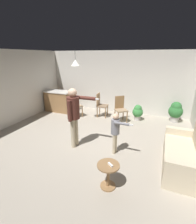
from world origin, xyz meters
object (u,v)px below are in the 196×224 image
at_px(side_table_by_couch, 108,173).
at_px(dining_chair_centre_back, 101,104).
at_px(dining_chair_by_counter, 75,105).
at_px(person_child, 116,129).
at_px(kitchen_counter, 59,101).
at_px(dining_chair_near_wall, 120,108).
at_px(potted_plant_by_wall, 138,112).
at_px(spare_remote_on_table, 110,165).
at_px(couch_floral, 187,155).
at_px(potted_plant_corner, 176,111).
at_px(person_adult, 74,112).

relative_size(side_table_by_couch, dining_chair_centre_back, 0.52).
bearing_deg(dining_chair_by_counter, dining_chair_centre_back, 57.21).
height_order(side_table_by_couch, dining_chair_by_counter, dining_chair_by_counter).
distance_m(side_table_by_couch, person_child, 1.30).
bearing_deg(kitchen_counter, dining_chair_near_wall, -3.19).
xyz_separation_m(side_table_by_couch, potted_plant_by_wall, (-0.02, 3.84, 0.02)).
distance_m(dining_chair_by_counter, spare_remote_on_table, 4.13).
height_order(dining_chair_centre_back, spare_remote_on_table, dining_chair_centre_back).
distance_m(couch_floral, kitchen_counter, 5.65).
distance_m(kitchen_counter, potted_plant_corner, 5.02).
distance_m(person_child, dining_chair_centre_back, 2.81).
height_order(couch_floral, side_table_by_couch, couch_floral).
distance_m(couch_floral, spare_remote_on_table, 1.91).
bearing_deg(potted_plant_by_wall, dining_chair_by_counter, -166.10).
xyz_separation_m(dining_chair_near_wall, potted_plant_by_wall, (0.63, 0.36, -0.19)).
bearing_deg(person_adult, spare_remote_on_table, 50.18).
xyz_separation_m(person_adult, person_child, (1.16, 0.08, -0.35)).
bearing_deg(dining_chair_centre_back, person_adult, -0.49).
height_order(dining_chair_near_wall, dining_chair_centre_back, same).
bearing_deg(person_child, potted_plant_corner, 152.54).
xyz_separation_m(side_table_by_couch, person_child, (-0.21, 1.23, 0.36)).
xyz_separation_m(person_adult, dining_chair_centre_back, (-0.18, 2.55, -0.50)).
relative_size(couch_floral, dining_chair_near_wall, 1.81).
distance_m(dining_chair_near_wall, potted_plant_corner, 2.15).
height_order(dining_chair_by_counter, spare_remote_on_table, dining_chair_by_counter).
distance_m(dining_chair_by_counter, potted_plant_by_wall, 2.60).
bearing_deg(person_adult, dining_chair_near_wall, 162.19).
bearing_deg(couch_floral, side_table_by_couch, 130.20).
bearing_deg(couch_floral, kitchen_counter, 65.35).
relative_size(dining_chair_by_counter, potted_plant_by_wall, 1.57).
relative_size(kitchen_counter, person_adult, 0.75).
bearing_deg(dining_chair_near_wall, potted_plant_by_wall, 172.21).
bearing_deg(dining_chair_near_wall, person_child, 63.59).
xyz_separation_m(kitchen_counter, potted_plant_corner, (4.99, 0.56, -0.03)).
xyz_separation_m(kitchen_counter, spare_remote_on_table, (3.66, -3.65, 0.06)).
distance_m(person_child, potted_plant_corner, 3.38).
relative_size(dining_chair_centre_back, spare_remote_on_table, 7.69).
xyz_separation_m(side_table_by_couch, dining_chair_centre_back, (-1.55, 3.70, 0.22)).
bearing_deg(person_adult, couch_floral, 90.98).
bearing_deg(dining_chair_centre_back, spare_remote_on_table, 18.81).
height_order(kitchen_counter, side_table_by_couch, kitchen_counter).
distance_m(dining_chair_near_wall, dining_chair_centre_back, 0.93).
bearing_deg(potted_plant_corner, dining_chair_centre_back, -170.23).
distance_m(person_child, spare_remote_on_table, 1.27).
relative_size(kitchen_counter, potted_plant_by_wall, 1.97).
relative_size(potted_plant_corner, potted_plant_by_wall, 1.27).
distance_m(side_table_by_couch, potted_plant_corner, 4.42).
height_order(couch_floral, potted_plant_by_wall, couch_floral).
bearing_deg(side_table_by_couch, potted_plant_by_wall, 90.32).
relative_size(side_table_by_couch, spare_remote_on_table, 4.00).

